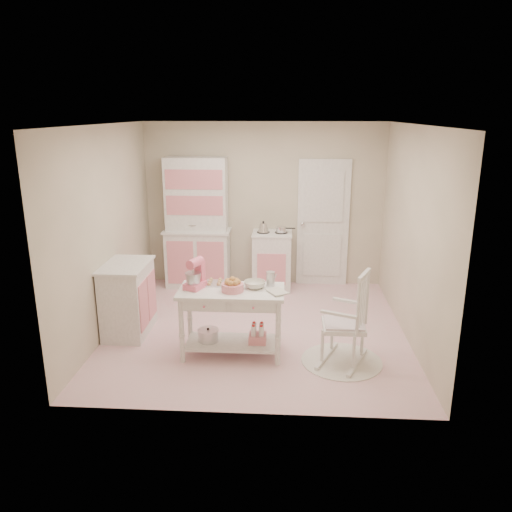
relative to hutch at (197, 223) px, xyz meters
The scene contains 14 objects.
room_shell 2.06m from the hutch, 57.54° to the right, with size 3.84×3.84×2.62m.
door 2.02m from the hutch, ahead, with size 0.82×0.05×2.04m, color white.
hutch is the anchor object (origin of this frame).
stove 1.33m from the hutch, ahead, with size 0.62×0.57×0.92m, color white.
base_cabinet 2.02m from the hutch, 107.26° to the right, with size 0.54×0.84×0.92m, color white.
lace_rug 3.40m from the hutch, 50.07° to the right, with size 0.92×0.92×0.01m, color white.
rocking_chair 3.27m from the hutch, 50.07° to the right, with size 0.48×0.72×1.10m, color white.
work_table 2.57m from the hutch, 71.10° to the right, with size 1.20×0.60×0.80m, color white.
stand_mixer 2.37m from the hutch, 80.59° to the right, with size 0.20×0.28×0.34m, color #F76889.
cookie_tray 2.29m from the hutch, 73.21° to the right, with size 0.34×0.24×0.02m, color silver.
bread_basket 2.55m from the hutch, 71.04° to the right, with size 0.25×0.25×0.09m, color pink.
mixing_bowl 2.53m from the hutch, 64.90° to the right, with size 0.25×0.25×0.08m, color beige.
metal_pitcher 2.53m from the hutch, 60.44° to the right, with size 0.10×0.10×0.17m, color silver.
recipe_book 2.79m from the hutch, 63.10° to the right, with size 0.17×0.23×0.02m, color beige.
Camera 1 is at (0.36, -6.00, 2.75)m, focal length 35.00 mm.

